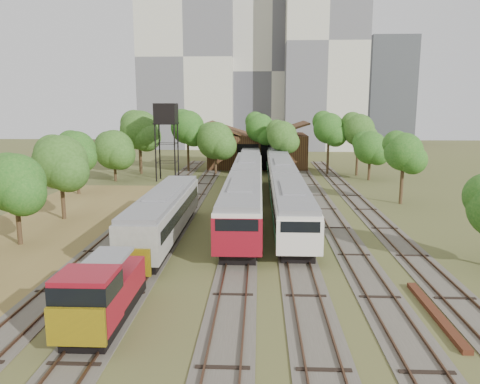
{
  "coord_description": "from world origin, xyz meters",
  "views": [
    {
      "loc": [
        -0.58,
        -21.0,
        10.34
      ],
      "look_at": [
        -2.38,
        20.89,
        2.5
      ],
      "focal_mm": 35.0,
      "sensor_mm": 36.0,
      "label": 1
    }
  ],
  "objects_px": {
    "railcar_green_set": "(282,177)",
    "water_tower": "(166,116)",
    "shunter_locomotive": "(102,294)",
    "railcar_red_set": "(245,189)"
  },
  "relations": [
    {
      "from": "railcar_green_set",
      "to": "water_tower",
      "type": "relative_size",
      "value": 4.94
    },
    {
      "from": "water_tower",
      "to": "shunter_locomotive",
      "type": "bearing_deg",
      "value": -82.91
    },
    {
      "from": "railcar_green_set",
      "to": "railcar_red_set",
      "type": "bearing_deg",
      "value": -113.4
    },
    {
      "from": "railcar_red_set",
      "to": "shunter_locomotive",
      "type": "xyz_separation_m",
      "value": [
        -6.0,
        -25.0,
        -0.59
      ]
    },
    {
      "from": "shunter_locomotive",
      "to": "water_tower",
      "type": "height_order",
      "value": "water_tower"
    },
    {
      "from": "water_tower",
      "to": "railcar_green_set",
      "type": "bearing_deg",
      "value": -30.57
    },
    {
      "from": "railcar_green_set",
      "to": "water_tower",
      "type": "height_order",
      "value": "water_tower"
    },
    {
      "from": "railcar_red_set",
      "to": "railcar_green_set",
      "type": "height_order",
      "value": "railcar_red_set"
    },
    {
      "from": "railcar_red_set",
      "to": "shunter_locomotive",
      "type": "relative_size",
      "value": 4.27
    },
    {
      "from": "railcar_green_set",
      "to": "shunter_locomotive",
      "type": "distance_m",
      "value": 35.67
    }
  ]
}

